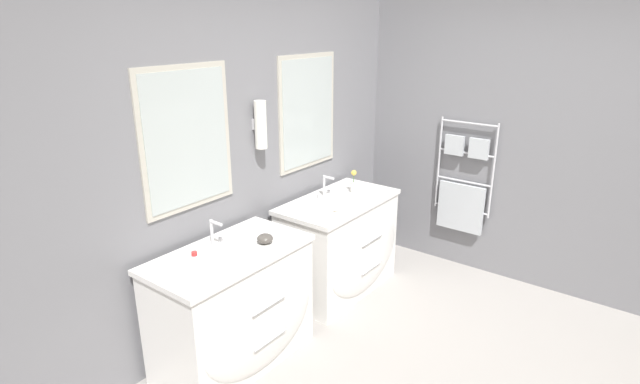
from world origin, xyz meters
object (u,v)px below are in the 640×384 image
object	(u,v)px
vanity_left	(236,308)
vanity_right	(342,245)
toiletry_bottle	(195,265)
amenity_bowl	(265,239)
flower_vase	(354,183)

from	to	relation	value
vanity_left	vanity_right	bearing A→B (deg)	0.00
vanity_right	vanity_left	bearing A→B (deg)	180.00
toiletry_bottle	amenity_bowl	bearing A→B (deg)	-0.67
vanity_right	toiletry_bottle	xyz separation A→B (m)	(-1.58, -0.06, 0.48)
vanity_right	flower_vase	size ratio (longest dim) A/B	5.38
vanity_right	flower_vase	bearing A→B (deg)	9.68
amenity_bowl	vanity_left	bearing A→B (deg)	164.63
flower_vase	vanity_right	bearing A→B (deg)	-170.32
flower_vase	toiletry_bottle	bearing A→B (deg)	-176.95
vanity_right	toiletry_bottle	distance (m)	1.65
toiletry_bottle	amenity_bowl	size ratio (longest dim) A/B	1.46
vanity_right	amenity_bowl	xyz separation A→B (m)	(-1.00, -0.06, 0.44)
vanity_left	flower_vase	bearing A→B (deg)	1.50
vanity_left	flower_vase	size ratio (longest dim) A/B	5.38
vanity_left	toiletry_bottle	distance (m)	0.59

